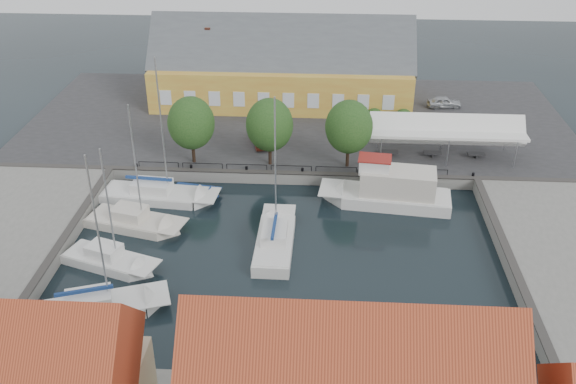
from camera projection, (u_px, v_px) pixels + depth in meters
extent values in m
plane|color=black|center=(283.00, 248.00, 48.39)|extent=(140.00, 140.00, 0.00)
cube|color=#2D2D30|center=(298.00, 123.00, 68.19)|extent=(56.00, 26.00, 1.00)
cube|color=#383533|center=(291.00, 173.00, 56.85)|extent=(56.00, 0.60, 0.12)
cube|color=#383533|center=(60.00, 244.00, 47.00)|extent=(0.60, 24.00, 0.12)
cube|color=#383533|center=(511.00, 259.00, 45.26)|extent=(0.60, 24.00, 0.12)
cylinder|color=black|center=(136.00, 166.00, 57.79)|extent=(0.24, 0.24, 0.40)
cylinder|color=black|center=(191.00, 167.00, 57.52)|extent=(0.24, 0.24, 0.40)
cylinder|color=black|center=(246.00, 169.00, 57.26)|extent=(0.24, 0.24, 0.40)
cylinder|color=black|center=(302.00, 170.00, 56.99)|extent=(0.24, 0.24, 0.40)
cylinder|color=black|center=(359.00, 172.00, 56.72)|extent=(0.24, 0.24, 0.40)
cylinder|color=black|center=(416.00, 173.00, 56.46)|extent=(0.24, 0.24, 0.40)
cylinder|color=black|center=(473.00, 175.00, 56.19)|extent=(0.24, 0.24, 0.40)
cube|color=gold|center=(282.00, 82.00, 71.31)|extent=(28.00, 10.00, 4.50)
cube|color=#474C51|center=(282.00, 51.00, 69.61)|extent=(28.56, 7.60, 7.60)
cube|color=gold|center=(203.00, 67.00, 77.32)|extent=(6.00, 6.00, 3.50)
cube|color=brown|center=(208.00, 33.00, 69.13)|extent=(0.60, 0.60, 1.20)
cube|color=white|center=(447.00, 130.00, 58.48)|extent=(14.00, 4.00, 0.25)
cylinder|color=silver|center=(381.00, 150.00, 57.89)|extent=(0.10, 0.10, 2.70)
cylinder|color=silver|center=(378.00, 134.00, 61.02)|extent=(0.10, 0.10, 2.70)
cylinder|color=silver|center=(448.00, 152.00, 57.57)|extent=(0.10, 0.10, 2.70)
cylinder|color=silver|center=(442.00, 136.00, 60.71)|extent=(0.10, 0.10, 2.70)
cylinder|color=silver|center=(516.00, 154.00, 57.25)|extent=(0.10, 0.10, 2.70)
cylinder|color=silver|center=(506.00, 137.00, 60.39)|extent=(0.10, 0.10, 2.70)
cylinder|color=black|center=(193.00, 152.00, 58.33)|extent=(0.30, 0.30, 2.10)
ellipsoid|color=#1C4318|center=(191.00, 123.00, 56.94)|extent=(4.20, 4.20, 4.83)
cylinder|color=black|center=(270.00, 154.00, 57.95)|extent=(0.30, 0.30, 2.10)
ellipsoid|color=#1C4318|center=(270.00, 125.00, 56.57)|extent=(4.20, 4.20, 4.83)
cylinder|color=black|center=(348.00, 156.00, 57.58)|extent=(0.30, 0.30, 2.10)
ellipsoid|color=#1C4318|center=(349.00, 127.00, 56.20)|extent=(4.20, 4.20, 4.83)
imported|color=#B4B7BC|center=(444.00, 102.00, 70.30)|extent=(3.79, 1.84, 1.25)
imported|color=#5E2215|center=(261.00, 139.00, 61.85)|extent=(2.20, 4.02, 1.26)
cube|color=silver|center=(275.00, 249.00, 48.06)|extent=(2.76, 7.20, 1.50)
cube|color=silver|center=(275.00, 233.00, 48.45)|extent=(2.66, 8.63, 0.08)
cube|color=silver|center=(275.00, 233.00, 47.61)|extent=(1.86, 2.89, 0.90)
cylinder|color=silver|center=(275.00, 167.00, 46.32)|extent=(0.12, 0.12, 10.76)
cube|color=navy|center=(274.00, 226.00, 47.08)|extent=(0.25, 3.59, 0.22)
cube|color=silver|center=(396.00, 203.00, 54.08)|extent=(9.24, 4.33, 1.80)
cube|color=silver|center=(383.00, 192.00, 53.79)|extent=(11.00, 4.40, 0.08)
cube|color=beige|center=(398.00, 182.00, 53.11)|extent=(6.41, 3.52, 2.20)
cube|color=silver|center=(375.00, 165.00, 52.73)|extent=(2.65, 2.11, 1.20)
cube|color=maroon|center=(375.00, 158.00, 52.41)|extent=(2.88, 2.23, 0.10)
cube|color=silver|center=(151.00, 198.00, 54.95)|extent=(8.34, 3.62, 1.30)
cube|color=silver|center=(162.00, 192.00, 54.48)|extent=(9.94, 3.65, 0.08)
cube|color=silver|center=(152.00, 186.00, 54.36)|extent=(3.41, 2.27, 0.90)
cylinder|color=silver|center=(162.00, 129.00, 51.54)|extent=(0.12, 0.12, 11.83)
cube|color=navy|center=(149.00, 178.00, 54.02)|extent=(4.06, 0.57, 0.22)
cube|color=beige|center=(129.00, 225.00, 51.17)|extent=(6.98, 4.32, 1.30)
cube|color=beige|center=(137.00, 219.00, 50.62)|extent=(8.22, 4.53, 0.08)
cube|color=beige|center=(129.00, 213.00, 50.57)|extent=(2.99, 2.49, 0.90)
cylinder|color=silver|center=(136.00, 165.00, 48.13)|extent=(0.12, 0.12, 9.74)
cube|color=silver|center=(105.00, 263.00, 46.57)|extent=(6.36, 4.18, 1.30)
cube|color=silver|center=(112.00, 258.00, 45.99)|extent=(7.44, 4.47, 0.08)
cube|color=silver|center=(104.00, 251.00, 45.96)|extent=(2.76, 2.31, 0.90)
cylinder|color=silver|center=(109.00, 207.00, 43.73)|extent=(0.12, 0.12, 8.76)
cube|color=silver|center=(88.00, 314.00, 41.64)|extent=(7.75, 4.98, 1.30)
cube|color=silver|center=(101.00, 303.00, 41.51)|extent=(9.08, 5.35, 0.08)
cube|color=silver|center=(89.00, 300.00, 41.12)|extent=(3.35, 2.72, 0.90)
cylinder|color=silver|center=(98.00, 234.00, 39.06)|extent=(0.12, 0.12, 10.65)
cube|color=navy|center=(84.00, 291.00, 40.71)|extent=(3.50, 1.39, 0.22)
cube|color=silver|center=(47.00, 337.00, 39.74)|extent=(4.10, 3.48, 0.90)
cube|color=silver|center=(51.00, 334.00, 39.27)|extent=(4.69, 3.82, 0.08)
cube|color=navy|center=(193.00, 193.00, 55.69)|extent=(3.64, 2.25, 0.80)
cube|color=navy|center=(197.00, 189.00, 55.39)|extent=(4.29, 2.30, 0.08)
cube|color=brown|center=(28.00, 349.00, 23.50)|extent=(0.60, 0.60, 0.80)
cube|color=#B34726|center=(349.00, 384.00, 23.38)|extent=(12.36, 6.50, 6.50)
cube|color=brown|center=(266.00, 347.00, 22.74)|extent=(0.70, 0.70, 1.00)
cube|color=brown|center=(420.00, 355.00, 22.50)|extent=(0.60, 0.60, 0.80)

